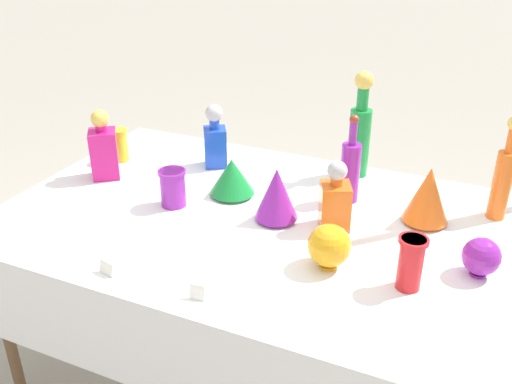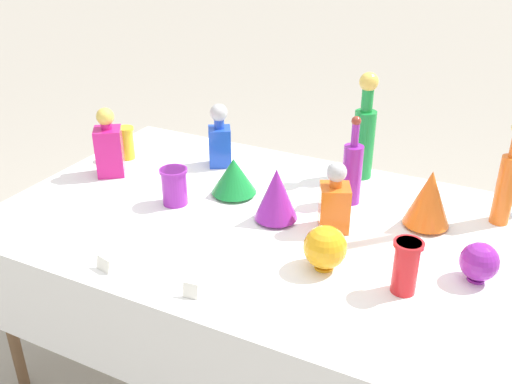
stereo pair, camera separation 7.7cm
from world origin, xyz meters
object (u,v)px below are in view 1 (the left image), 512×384
at_px(tall_bottle_2, 503,178).
at_px(square_decanter_1, 104,149).
at_px(fluted_vase_1, 232,176).
at_px(square_decanter_2, 335,200).
at_px(slender_vase_1, 411,261).
at_px(round_bowl_1, 481,257).
at_px(fluted_vase_0, 428,195).
at_px(slender_vase_2, 173,186).
at_px(round_bowl_0, 329,246).
at_px(tall_bottle_0, 360,131).
at_px(tall_bottle_1, 350,169).
at_px(square_decanter_0, 215,139).
at_px(cardboard_box_behind_left, 360,220).
at_px(fluted_vase_2, 277,194).
at_px(slender_vase_0, 120,144).

relative_size(tall_bottle_2, square_decanter_1, 1.33).
bearing_deg(fluted_vase_1, square_decanter_2, -9.56).
bearing_deg(slender_vase_1, round_bowl_1, 39.73).
bearing_deg(fluted_vase_0, slender_vase_2, -164.03).
bearing_deg(round_bowl_0, square_decanter_2, 103.44).
bearing_deg(fluted_vase_0, tall_bottle_2, 32.33).
xyz_separation_m(tall_bottle_0, slender_vase_2, (-0.56, -0.56, -0.12)).
height_order(tall_bottle_1, square_decanter_0, tall_bottle_1).
bearing_deg(square_decanter_1, tall_bottle_2, 11.14).
bearing_deg(square_decanter_0, round_bowl_1, -19.54).
bearing_deg(cardboard_box_behind_left, square_decanter_1, -129.03).
xyz_separation_m(tall_bottle_1, fluted_vase_0, (0.30, -0.06, -0.02)).
xyz_separation_m(tall_bottle_2, fluted_vase_1, (-0.96, -0.24, -0.08)).
height_order(square_decanter_2, slender_vase_2, square_decanter_2).
relative_size(slender_vase_1, round_bowl_0, 1.17).
xyz_separation_m(fluted_vase_2, round_bowl_1, (0.70, -0.06, -0.04)).
distance_m(tall_bottle_0, slender_vase_1, 0.81).
xyz_separation_m(tall_bottle_1, slender_vase_2, (-0.59, -0.31, -0.05)).
distance_m(tall_bottle_0, fluted_vase_0, 0.46).
distance_m(square_decanter_0, cardboard_box_behind_left, 1.14).
bearing_deg(slender_vase_1, square_decanter_0, 149.44).
relative_size(square_decanter_0, cardboard_box_behind_left, 0.58).
bearing_deg(slender_vase_2, fluted_vase_2, 7.80).
height_order(tall_bottle_0, slender_vase_0, tall_bottle_0).
xyz_separation_m(square_decanter_1, slender_vase_0, (-0.04, 0.16, -0.04)).
bearing_deg(slender_vase_0, square_decanter_1, -75.06).
relative_size(tall_bottle_2, round_bowl_0, 2.67).
xyz_separation_m(square_decanter_0, slender_vase_0, (-0.41, -0.13, -0.04)).
relative_size(slender_vase_2, round_bowl_0, 0.99).
bearing_deg(tall_bottle_1, fluted_vase_2, -127.16).
distance_m(slender_vase_1, fluted_vase_2, 0.56).
relative_size(slender_vase_1, round_bowl_1, 1.35).
relative_size(square_decanter_2, round_bowl_0, 1.75).
bearing_deg(tall_bottle_2, square_decanter_2, -149.27).
relative_size(slender_vase_0, fluted_vase_0, 0.69).
relative_size(tall_bottle_1, fluted_vase_1, 1.96).
xyz_separation_m(tall_bottle_2, slender_vase_2, (-1.12, -0.40, -0.08)).
xyz_separation_m(fluted_vase_0, round_bowl_0, (-0.23, -0.41, -0.04)).
height_order(tall_bottle_1, fluted_vase_1, tall_bottle_1).
relative_size(tall_bottle_1, slender_vase_1, 2.04).
distance_m(tall_bottle_2, round_bowl_1, 0.42).
height_order(round_bowl_0, round_bowl_1, round_bowl_0).
bearing_deg(tall_bottle_0, round_bowl_1, -46.19).
relative_size(square_decanter_0, slender_vase_2, 1.94).
bearing_deg(square_decanter_2, round_bowl_1, -11.47).
relative_size(tall_bottle_1, round_bowl_1, 2.76).
relative_size(square_decanter_0, fluted_vase_1, 1.57).
relative_size(tall_bottle_2, slender_vase_0, 2.63).
bearing_deg(fluted_vase_2, tall_bottle_1, 52.84).
bearing_deg(tall_bottle_0, square_decanter_1, -154.62).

